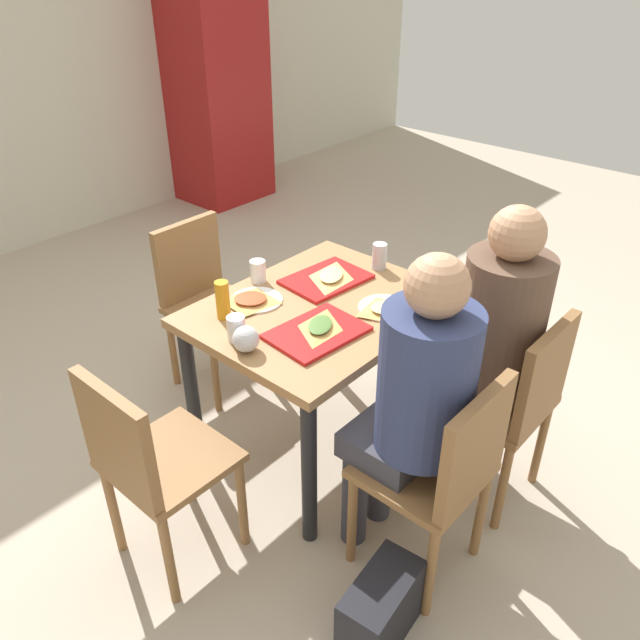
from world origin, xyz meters
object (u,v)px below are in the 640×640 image
Objects in this scene: pizza_slice_d at (388,308)px; condiment_bottle at (223,300)px; chair_far_side at (203,293)px; paper_plate_center at (256,300)px; tray_red_far at (326,279)px; chair_near_right at (514,398)px; plastic_cup_a at (258,271)px; pizza_slice_b at (331,276)px; person_in_brown_jacket at (491,332)px; handbag at (380,610)px; pizza_slice_a at (320,326)px; plastic_cup_b at (391,321)px; drink_fridge at (217,88)px; chair_left_end at (149,460)px; tray_red_near at (317,332)px; person_in_red at (415,394)px; main_table at (320,327)px; pizza_slice_c at (251,300)px; foil_bundle at (246,339)px; soda_can at (379,256)px; plastic_cup_c at (236,328)px; paper_plate_near_edge at (385,308)px; chair_near_left at (444,469)px.

condiment_bottle reaches higher than pizza_slice_d.
paper_plate_center is at bearing -105.12° from chair_far_side.
chair_far_side reaches higher than tray_red_far.
chair_near_right is 1.11m from paper_plate_center.
pizza_slice_b is at bearing -47.92° from plastic_cup_a.
handbag is (-0.86, -0.16, -0.62)m from person_in_brown_jacket.
plastic_cup_b is at bearing -48.49° from pizza_slice_a.
drink_fridge reaches higher than paper_plate_center.
chair_left_end is 0.97m from plastic_cup_a.
plastic_cup_a reaches higher than tray_red_near.
chair_far_side is at bearing 97.60° from pizza_slice_d.
drink_fridge reaches higher than handbag.
chair_far_side is 1.48m from person_in_red.
main_table is 3.93× the size of pizza_slice_c.
foil_bundle is (-0.69, 0.63, 0.04)m from person_in_brown_jacket.
person_in_red is 10.48× the size of soda_can.
foil_bundle reaches higher than main_table.
foil_bundle is at bearing -129.19° from drink_fridge.
plastic_cup_c is 1.10m from handbag.
paper_plate_center is at bearing -136.44° from plastic_cup_a.
person_in_red reaches higher than pizza_slice_b.
plastic_cup_a reaches higher than pizza_slice_b.
main_table is 0.70m from person_in_red.
tray_red_near is at bearing -100.87° from chair_far_side.
plastic_cup_a is 0.69m from plastic_cup_b.
chair_far_side is 1.74m from handbag.
pizza_slice_c is 2.59× the size of plastic_cup_b.
chair_near_right is 8.68× the size of plastic_cup_b.
tray_red_near is 3.60× the size of foil_bundle.
soda_can is (0.29, 0.27, 0.04)m from pizza_slice_d.
chair_far_side is at bearing 79.93° from person_in_red.
pizza_slice_b is at bearing -74.39° from chair_far_side.
soda_can is 0.87m from foil_bundle.
plastic_cup_c is at bearing -129.68° from drink_fridge.
pizza_slice_d is 2.57× the size of foil_bundle.
tray_red_near reaches higher than paper_plate_center.
pizza_slice_b is 1.71× the size of condiment_bottle.
foil_bundle is (-0.46, 0.32, 0.00)m from plastic_cup_b.
pizza_slice_b is (0.04, 0.32, 0.02)m from paper_plate_near_edge.
foil_bundle is at bearing -2.51° from chair_left_end.
pizza_slice_c is at bearing 161.53° from soda_can.
plastic_cup_c is (-0.15, 0.71, 0.04)m from person_in_red.
foil_bundle is (-0.28, -0.24, 0.05)m from paper_plate_center.
pizza_slice_b is at bearing -54.36° from tray_red_far.
plastic_cup_c is 0.31× the size of handbag.
chair_near_right is 7.12× the size of soda_can.
chair_near_left and chair_far_side have the same top height.
plastic_cup_b is at bearing -57.75° from condiment_bottle.
paper_plate_center is 1.27m from handbag.
handbag is (-0.76, -0.58, -0.61)m from paper_plate_near_edge.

